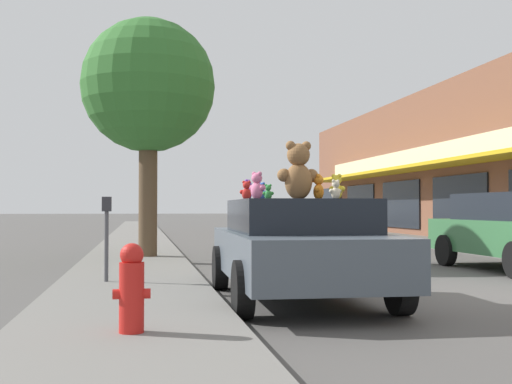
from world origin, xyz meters
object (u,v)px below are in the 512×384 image
object	(u,v)px
teddy_bear_cream	(336,190)
parking_meter	(107,227)
teddy_bear_pink	(257,186)
teddy_bear_purple	(247,190)
teddy_bear_giant	(298,172)
teddy_bear_orange	(318,187)
street_tree	(148,87)
fire_hydrant	(132,288)
teddy_bear_green	(268,192)
teddy_bear_red	(247,191)
teddy_bear_yellow	(337,187)
teddy_bear_blue	(262,192)
plush_art_car	(298,245)

from	to	relation	value
teddy_bear_cream	parking_meter	size ratio (longest dim) A/B	0.21
teddy_bear_pink	teddy_bear_purple	size ratio (longest dim) A/B	1.14
teddy_bear_giant	teddy_bear_orange	bearing A→B (deg)	175.10
street_tree	fire_hydrant	xyz separation A→B (m)	(-0.24, -9.07, -3.48)
teddy_bear_cream	teddy_bear_orange	bearing A→B (deg)	-98.11
teddy_bear_purple	teddy_bear_green	world-z (taller)	teddy_bear_purple
teddy_bear_purple	teddy_bear_red	bearing A→B (deg)	18.98
teddy_bear_pink	fire_hydrant	xyz separation A→B (m)	(-1.56, -2.37, -0.99)
teddy_bear_yellow	teddy_bear_pink	bearing A→B (deg)	66.05
teddy_bear_orange	teddy_bear_cream	xyz separation A→B (m)	(0.10, -0.49, -0.05)
teddy_bear_pink	street_tree	distance (m)	7.27
teddy_bear_pink	parking_meter	distance (m)	2.67
teddy_bear_orange	teddy_bear_pink	bearing A→B (deg)	-40.14
teddy_bear_giant	teddy_bear_red	world-z (taller)	teddy_bear_giant
teddy_bear_blue	teddy_bear_green	bearing A→B (deg)	146.37
teddy_bear_giant	teddy_bear_yellow	bearing A→B (deg)	146.39
teddy_bear_yellow	street_tree	xyz separation A→B (m)	(-2.47, 6.46, 2.49)
teddy_bear_purple	teddy_bear_red	size ratio (longest dim) A/B	1.12
teddy_bear_pink	teddy_bear_red	xyz separation A→B (m)	(0.01, 0.90, -0.04)
teddy_bear_pink	teddy_bear_blue	xyz separation A→B (m)	(0.27, 1.07, -0.04)
parking_meter	teddy_bear_green	bearing A→B (deg)	-22.74
teddy_bear_yellow	street_tree	world-z (taller)	street_tree
teddy_bear_blue	teddy_bear_purple	bearing A→B (deg)	5.93
plush_art_car	fire_hydrant	xyz separation A→B (m)	(-2.17, -2.63, -0.20)
fire_hydrant	teddy_bear_orange	bearing A→B (deg)	48.65
teddy_bear_pink	teddy_bear_red	distance (m)	0.90
teddy_bear_giant	fire_hydrant	world-z (taller)	teddy_bear_giant
teddy_bear_yellow	fire_hydrant	world-z (taller)	teddy_bear_yellow
teddy_bear_giant	fire_hydrant	bearing A→B (deg)	47.75
teddy_bear_giant	parking_meter	world-z (taller)	teddy_bear_giant
teddy_bear_orange	teddy_bear_green	world-z (taller)	teddy_bear_orange
teddy_bear_blue	teddy_bear_giant	bearing A→B (deg)	177.30
teddy_bear_orange	teddy_bear_yellow	distance (m)	0.32
teddy_bear_cream	teddy_bear_red	bearing A→B (deg)	-59.80
teddy_bear_green	teddy_bear_purple	bearing A→B (deg)	-62.34
teddy_bear_orange	teddy_bear_yellow	size ratio (longest dim) A/B	1.03
teddy_bear_giant	teddy_bear_pink	distance (m)	0.87
teddy_bear_purple	teddy_bear_yellow	bearing A→B (deg)	76.79
plush_art_car	teddy_bear_giant	world-z (taller)	teddy_bear_giant
plush_art_car	teddy_bear_pink	size ratio (longest dim) A/B	12.06
plush_art_car	teddy_bear_red	world-z (taller)	teddy_bear_red
fire_hydrant	teddy_bear_blue	bearing A→B (deg)	62.07
teddy_bear_blue	teddy_bear_orange	bearing A→B (deg)	-167.86
teddy_bear_giant	teddy_bear_green	size ratio (longest dim) A/B	3.62
teddy_bear_yellow	parking_meter	world-z (taller)	teddy_bear_yellow
teddy_bear_giant	street_tree	distance (m)	6.89
teddy_bear_purple	teddy_bear_red	distance (m)	0.36
teddy_bear_purple	teddy_bear_cream	distance (m)	1.59
plush_art_car	teddy_bear_purple	world-z (taller)	teddy_bear_purple
teddy_bear_orange	fire_hydrant	xyz separation A→B (m)	(-2.53, -2.87, -0.99)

